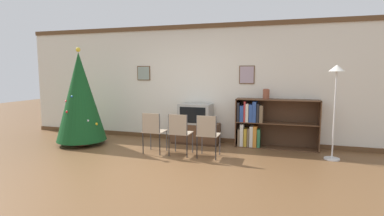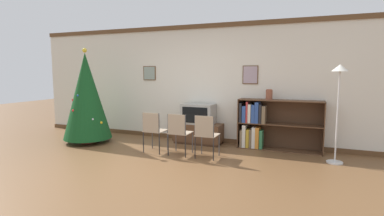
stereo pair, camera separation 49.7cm
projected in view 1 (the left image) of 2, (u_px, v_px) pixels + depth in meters
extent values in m
plane|color=brown|center=(148.00, 171.00, 4.91)|extent=(24.00, 24.00, 0.00)
cube|color=silver|center=(192.00, 83.00, 7.03)|extent=(8.84, 0.08, 2.70)
cube|color=brown|center=(191.00, 26.00, 6.83)|extent=(8.84, 0.03, 0.10)
cube|color=brown|center=(191.00, 138.00, 7.14)|extent=(8.84, 0.03, 0.10)
cube|color=brown|center=(144.00, 73.00, 7.31)|extent=(0.34, 0.02, 0.35)
cube|color=gray|center=(144.00, 73.00, 7.30)|extent=(0.30, 0.01, 0.31)
cube|color=brown|center=(247.00, 75.00, 6.58)|extent=(0.34, 0.02, 0.40)
cube|color=#A893A3|center=(247.00, 75.00, 6.57)|extent=(0.30, 0.01, 0.36)
cylinder|color=maroon|center=(82.00, 142.00, 6.73)|extent=(0.36, 0.36, 0.10)
cone|color=#14471E|center=(80.00, 97.00, 6.61)|extent=(1.08, 1.08, 1.95)
sphere|color=yellow|center=(78.00, 50.00, 6.48)|extent=(0.10, 0.10, 0.10)
sphere|color=red|center=(67.00, 112.00, 6.35)|extent=(0.06, 0.06, 0.06)
sphere|color=gold|center=(96.00, 124.00, 6.51)|extent=(0.06, 0.06, 0.06)
sphere|color=red|center=(66.00, 101.00, 6.48)|extent=(0.06, 0.06, 0.06)
sphere|color=silver|center=(82.00, 71.00, 6.64)|extent=(0.05, 0.05, 0.05)
sphere|color=#1E4CB2|center=(93.00, 103.00, 6.86)|extent=(0.05, 0.05, 0.05)
sphere|color=gold|center=(68.00, 102.00, 6.66)|extent=(0.06, 0.06, 0.06)
sphere|color=silver|center=(79.00, 66.00, 6.61)|extent=(0.06, 0.06, 0.06)
sphere|color=#1E4CB2|center=(72.00, 97.00, 6.36)|extent=(0.05, 0.05, 0.05)
sphere|color=silver|center=(88.00, 121.00, 6.37)|extent=(0.05, 0.05, 0.05)
cube|color=#412A1A|center=(195.00, 142.00, 6.84)|extent=(1.03, 0.46, 0.05)
cube|color=brown|center=(195.00, 132.00, 6.82)|extent=(1.08, 0.48, 0.41)
cube|color=#9E9E99|center=(195.00, 114.00, 6.77)|extent=(0.72, 0.46, 0.45)
cube|color=black|center=(192.00, 115.00, 6.54)|extent=(0.59, 0.01, 0.35)
cube|color=tan|center=(155.00, 131.00, 6.02)|extent=(0.40, 0.40, 0.02)
cube|color=tan|center=(151.00, 123.00, 5.81)|extent=(0.35, 0.01, 0.38)
cylinder|color=#4C4C51|center=(151.00, 139.00, 6.27)|extent=(0.02, 0.02, 0.42)
cylinder|color=#4C4C51|center=(167.00, 141.00, 6.16)|extent=(0.02, 0.02, 0.42)
cylinder|color=#4C4C51|center=(143.00, 143.00, 5.93)|extent=(0.02, 0.02, 0.42)
cylinder|color=#4C4C51|center=(160.00, 145.00, 5.82)|extent=(0.02, 0.02, 0.42)
cylinder|color=#4C4C51|center=(143.00, 133.00, 5.90)|extent=(0.02, 0.02, 0.82)
cylinder|color=#4C4C51|center=(160.00, 135.00, 5.80)|extent=(0.02, 0.02, 0.82)
cube|color=tan|center=(181.00, 133.00, 5.85)|extent=(0.40, 0.40, 0.02)
cube|color=tan|center=(178.00, 125.00, 5.65)|extent=(0.35, 0.01, 0.38)
cylinder|color=#4C4C51|center=(176.00, 141.00, 6.10)|extent=(0.02, 0.02, 0.42)
cylinder|color=#4C4C51|center=(193.00, 142.00, 6.00)|extent=(0.02, 0.02, 0.42)
cylinder|color=#4C4C51|center=(169.00, 145.00, 5.76)|extent=(0.02, 0.02, 0.42)
cylinder|color=#4C4C51|center=(187.00, 147.00, 5.66)|extent=(0.02, 0.02, 0.42)
cylinder|color=#4C4C51|center=(169.00, 135.00, 5.74)|extent=(0.02, 0.02, 0.82)
cylinder|color=#4C4C51|center=(187.00, 136.00, 5.63)|extent=(0.02, 0.02, 0.82)
cube|color=tan|center=(209.00, 135.00, 5.69)|extent=(0.40, 0.40, 0.02)
cube|color=tan|center=(206.00, 126.00, 5.48)|extent=(0.35, 0.01, 0.38)
cylinder|color=#4C4C51|center=(202.00, 143.00, 5.94)|extent=(0.02, 0.02, 0.42)
cylinder|color=#4C4C51|center=(220.00, 144.00, 5.84)|extent=(0.02, 0.02, 0.42)
cylinder|color=#4C4C51|center=(197.00, 147.00, 5.60)|extent=(0.02, 0.02, 0.42)
cylinder|color=#4C4C51|center=(216.00, 149.00, 5.49)|extent=(0.02, 0.02, 0.42)
cylinder|color=#4C4C51|center=(197.00, 137.00, 5.58)|extent=(0.02, 0.02, 0.82)
cylinder|color=#4C4C51|center=(216.00, 138.00, 5.47)|extent=(0.02, 0.02, 0.82)
cube|color=brown|center=(237.00, 122.00, 6.58)|extent=(0.02, 0.36, 1.05)
cube|color=brown|center=(319.00, 126.00, 6.09)|extent=(0.02, 0.36, 1.05)
cube|color=brown|center=(277.00, 100.00, 6.27)|extent=(1.71, 0.36, 0.02)
cube|color=brown|center=(276.00, 148.00, 6.39)|extent=(1.71, 0.36, 0.02)
cube|color=brown|center=(276.00, 123.00, 6.33)|extent=(1.67, 0.36, 0.02)
cube|color=#492F1E|center=(277.00, 123.00, 6.50)|extent=(1.71, 0.01, 1.05)
cube|color=#756047|center=(239.00, 137.00, 6.54)|extent=(0.04, 0.23, 0.37)
cube|color=silver|center=(242.00, 135.00, 6.51)|extent=(0.07, 0.21, 0.48)
cube|color=gold|center=(246.00, 137.00, 6.50)|extent=(0.06, 0.24, 0.39)
cube|color=#756047|center=(248.00, 137.00, 6.48)|extent=(0.04, 0.23, 0.39)
cube|color=silver|center=(252.00, 136.00, 6.47)|extent=(0.07, 0.26, 0.44)
cube|color=orange|center=(255.00, 136.00, 6.46)|extent=(0.08, 0.29, 0.44)
cube|color=#337547|center=(259.00, 138.00, 6.41)|extent=(0.06, 0.22, 0.39)
cube|color=#232328|center=(239.00, 112.00, 6.49)|extent=(0.05, 0.26, 0.41)
cube|color=#2D4C93|center=(242.00, 113.00, 6.46)|extent=(0.08, 0.23, 0.35)
cube|color=#B73333|center=(245.00, 111.00, 6.43)|extent=(0.04, 0.20, 0.44)
cube|color=silver|center=(248.00, 112.00, 6.46)|extent=(0.06, 0.30, 0.39)
cube|color=#2D4C93|center=(251.00, 113.00, 6.41)|extent=(0.07, 0.25, 0.38)
cube|color=#2D4C93|center=(255.00, 112.00, 6.40)|extent=(0.08, 0.27, 0.44)
cube|color=#232328|center=(258.00, 113.00, 6.36)|extent=(0.05, 0.23, 0.40)
cube|color=#756047|center=(261.00, 114.00, 6.35)|extent=(0.07, 0.25, 0.37)
cylinder|color=brown|center=(266.00, 94.00, 6.31)|extent=(0.14, 0.14, 0.20)
torus|color=brown|center=(266.00, 89.00, 6.30)|extent=(0.12, 0.12, 0.02)
cylinder|color=silver|center=(332.00, 159.00, 5.57)|extent=(0.28, 0.28, 0.03)
cylinder|color=silver|center=(334.00, 115.00, 5.47)|extent=(0.03, 0.03, 1.60)
cone|color=white|center=(337.00, 68.00, 5.36)|extent=(0.28, 0.28, 0.12)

